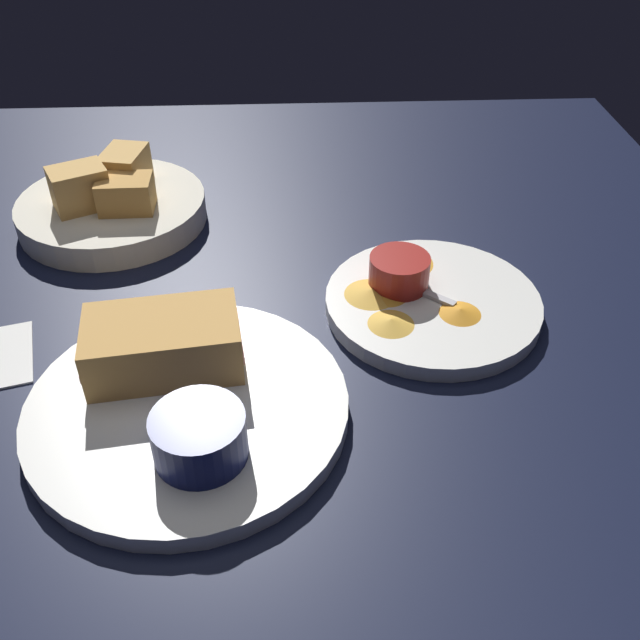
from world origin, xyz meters
The scene contains 10 objects.
ground_plane centered at (0.00, 0.00, -1.50)cm, with size 110.00×110.00×3.00cm, color black.
plate_sandwich_main centered at (-3.96, -13.37, 0.80)cm, with size 26.72×26.72×1.60cm, color white.
sandwich_half_near centered at (-6.15, -8.79, 4.00)cm, with size 14.06×9.23×4.80cm.
ramekin_dark_sauce centered at (-2.25, -19.14, 3.67)cm, with size 7.18×7.18×3.85cm.
spoon_by_dark_ramekin centered at (-2.41, -13.49, 1.96)cm, with size 2.29×9.89×0.80cm.
plate_chips_companion centered at (18.81, -0.45, 0.80)cm, with size 21.22×21.22×1.60cm, color white.
ramekin_light_gravy centered at (15.63, 2.20, 3.37)cm, with size 6.03×6.03×3.26cm.
spoon_by_gravy_ramekin centered at (15.26, 2.50, 1.96)cm, with size 8.53×7.46×0.80cm.
plantain_chip_scatter centered at (15.57, 1.38, 1.90)cm, with size 13.75×17.58×0.60cm.
bread_basket_rear centered at (-15.82, 18.92, 2.24)cm, with size 21.74×21.74×7.77cm.
Camera 1 is at (5.03, -55.50, 42.96)cm, focal length 39.79 mm.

